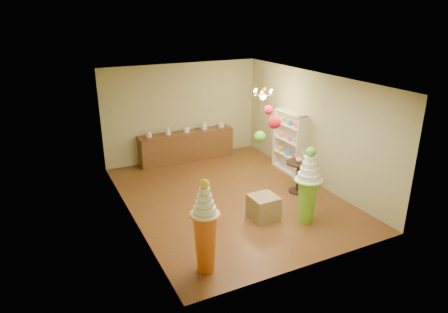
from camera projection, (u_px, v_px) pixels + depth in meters
name	position (u px, v px, depth m)	size (l,w,h in m)	color
floor	(230.00, 197.00, 10.23)	(6.50, 6.50, 0.00)	brown
ceiling	(231.00, 79.00, 9.18)	(6.50, 6.50, 0.00)	silver
wall_back	(183.00, 112.00, 12.43)	(5.00, 0.04, 3.00)	#999B6D
wall_front	(315.00, 193.00, 6.98)	(5.00, 0.04, 3.00)	#999B6D
wall_left	(128.00, 157.00, 8.66)	(0.04, 6.50, 3.00)	#999B6D
wall_right	(313.00, 128.00, 10.75)	(0.04, 6.50, 3.00)	#999B6D
pedestal_green	(308.00, 191.00, 8.78)	(0.72, 0.72, 1.78)	#6EB929
pedestal_orange	(205.00, 235.00, 7.11)	(0.63, 0.63, 1.82)	#D76118
burlap_riser	(264.00, 207.00, 9.11)	(0.60, 0.60, 0.54)	#917A4F
sideboard	(187.00, 146.00, 12.56)	(3.04, 0.54, 1.16)	#58361B
shelving_unit	(289.00, 142.00, 11.56)	(0.33, 1.20, 1.80)	beige
round_table	(298.00, 173.00, 10.31)	(0.78, 0.78, 0.84)	black
vase	(299.00, 159.00, 10.18)	(0.17, 0.17, 0.17)	beige
pom_red_left	(274.00, 122.00, 7.80)	(0.26, 0.26, 0.69)	#3C342B
pom_green_mid	(260.00, 137.00, 8.51)	(0.25, 0.25, 1.17)	#3C342B
pom_red_right	(268.00, 110.00, 7.56)	(0.18, 0.18, 0.37)	#3C342B
chandelier	(263.00, 95.00, 10.96)	(0.66, 0.66, 0.85)	#BE8343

